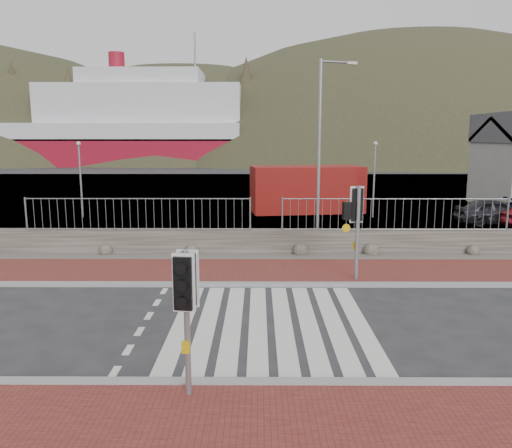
{
  "coord_description": "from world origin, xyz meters",
  "views": [
    {
      "loc": [
        -0.29,
        -11.24,
        4.38
      ],
      "look_at": [
        -0.36,
        3.0,
        1.88
      ],
      "focal_mm": 35.0,
      "sensor_mm": 36.0,
      "label": 1
    }
  ],
  "objects_px": {
    "traffic_signal_far": "(357,213)",
    "shipping_container": "(307,189)",
    "car_a": "(495,212)",
    "streetlight": "(322,145)",
    "traffic_signal_near": "(186,293)",
    "ferry": "(103,130)"
  },
  "relations": [
    {
      "from": "ferry",
      "to": "traffic_signal_far",
      "type": "distance_m",
      "value": 70.01
    },
    {
      "from": "traffic_signal_near",
      "to": "traffic_signal_far",
      "type": "height_order",
      "value": "traffic_signal_far"
    },
    {
      "from": "traffic_signal_near",
      "to": "traffic_signal_far",
      "type": "bearing_deg",
      "value": 66.57
    },
    {
      "from": "streetlight",
      "to": "ferry",
      "type": "bearing_deg",
      "value": 96.17
    },
    {
      "from": "streetlight",
      "to": "car_a",
      "type": "relative_size",
      "value": 1.88
    },
    {
      "from": "ferry",
      "to": "streetlight",
      "type": "xyz_separation_m",
      "value": [
        26.81,
        -59.76,
        -1.29
      ]
    },
    {
      "from": "traffic_signal_near",
      "to": "streetlight",
      "type": "height_order",
      "value": "streetlight"
    },
    {
      "from": "ferry",
      "to": "shipping_container",
      "type": "relative_size",
      "value": 7.81
    },
    {
      "from": "ferry",
      "to": "traffic_signal_far",
      "type": "bearing_deg",
      "value": -67.01
    },
    {
      "from": "traffic_signal_far",
      "to": "streetlight",
      "type": "xyz_separation_m",
      "value": [
        -0.51,
        4.62,
        1.93
      ]
    },
    {
      "from": "car_a",
      "to": "ferry",
      "type": "bearing_deg",
      "value": 34.01
    },
    {
      "from": "car_a",
      "to": "shipping_container",
      "type": "bearing_deg",
      "value": 64.71
    },
    {
      "from": "traffic_signal_far",
      "to": "shipping_container",
      "type": "relative_size",
      "value": 0.46
    },
    {
      "from": "streetlight",
      "to": "car_a",
      "type": "distance_m",
      "value": 11.44
    },
    {
      "from": "ferry",
      "to": "car_a",
      "type": "xyz_separation_m",
      "value": [
        36.27,
        -54.31,
        -4.71
      ]
    },
    {
      "from": "traffic_signal_near",
      "to": "streetlight",
      "type": "bearing_deg",
      "value": 79.93
    },
    {
      "from": "shipping_container",
      "to": "car_a",
      "type": "xyz_separation_m",
      "value": [
        9.08,
        -4.35,
        -0.68
      ]
    },
    {
      "from": "shipping_container",
      "to": "traffic_signal_far",
      "type": "bearing_deg",
      "value": -97.32
    },
    {
      "from": "traffic_signal_near",
      "to": "traffic_signal_far",
      "type": "relative_size",
      "value": 0.88
    },
    {
      "from": "ferry",
      "to": "streetlight",
      "type": "bearing_deg",
      "value": -65.84
    },
    {
      "from": "shipping_container",
      "to": "streetlight",
      "type": "bearing_deg",
      "value": -100.05
    },
    {
      "from": "traffic_signal_near",
      "to": "shipping_container",
      "type": "bearing_deg",
      "value": 86.72
    }
  ]
}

